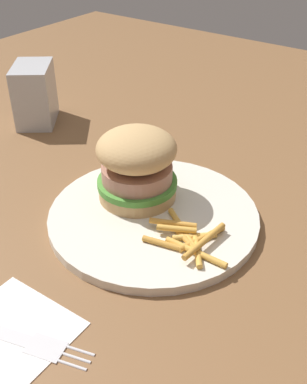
{
  "coord_description": "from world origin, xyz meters",
  "views": [
    {
      "loc": [
        -0.36,
        -0.26,
        0.36
      ],
      "look_at": [
        0.02,
        0.01,
        0.04
      ],
      "focal_mm": 43.84,
      "sensor_mm": 36.0,
      "label": 1
    }
  ],
  "objects_px": {
    "napkin_dispenser": "(35,94)",
    "fries_pile": "(188,238)",
    "napkin": "(7,335)",
    "fork": "(8,334)",
    "sandwich": "(137,164)",
    "plate": "(154,216)"
  },
  "relations": [
    {
      "from": "plate",
      "to": "fork",
      "type": "xyz_separation_m",
      "value": [
        -0.22,
        0.01,
        -0.0
      ]
    },
    {
      "from": "fries_pile",
      "to": "fork",
      "type": "distance_m",
      "value": 0.21
    },
    {
      "from": "sandwich",
      "to": "napkin",
      "type": "height_order",
      "value": "sandwich"
    },
    {
      "from": "fork",
      "to": "sandwich",
      "type": "bearing_deg",
      "value": 7.61
    },
    {
      "from": "napkin_dispenser",
      "to": "sandwich",
      "type": "bearing_deg",
      "value": 34.01
    },
    {
      "from": "plate",
      "to": "fork",
      "type": "distance_m",
      "value": 0.22
    },
    {
      "from": "napkin",
      "to": "plate",
      "type": "bearing_deg",
      "value": -1.82
    },
    {
      "from": "sandwich",
      "to": "napkin_dispenser",
      "type": "distance_m",
      "value": 0.31
    },
    {
      "from": "napkin_dispenser",
      "to": "fork",
      "type": "bearing_deg",
      "value": 6.13
    },
    {
      "from": "fries_pile",
      "to": "napkin",
      "type": "bearing_deg",
      "value": 160.36
    },
    {
      "from": "plate",
      "to": "sandwich",
      "type": "height_order",
      "value": "sandwich"
    },
    {
      "from": "napkin",
      "to": "fork",
      "type": "height_order",
      "value": "fork"
    },
    {
      "from": "fork",
      "to": "plate",
      "type": "bearing_deg",
      "value": -1.44
    },
    {
      "from": "fries_pile",
      "to": "napkin_dispenser",
      "type": "distance_m",
      "value": 0.42
    },
    {
      "from": "napkin_dispenser",
      "to": "fries_pile",
      "type": "bearing_deg",
      "value": 33.23
    },
    {
      "from": "fries_pile",
      "to": "fork",
      "type": "xyz_separation_m",
      "value": [
        -0.2,
        0.07,
        -0.01
      ]
    },
    {
      "from": "napkin_dispenser",
      "to": "plate",
      "type": "bearing_deg",
      "value": 33.29
    },
    {
      "from": "fries_pile",
      "to": "napkin_dispenser",
      "type": "bearing_deg",
      "value": 70.91
    },
    {
      "from": "plate",
      "to": "sandwich",
      "type": "relative_size",
      "value": 2.54
    },
    {
      "from": "fries_pile",
      "to": "napkin",
      "type": "distance_m",
      "value": 0.21
    },
    {
      "from": "plate",
      "to": "napkin_dispenser",
      "type": "distance_m",
      "value": 0.35
    },
    {
      "from": "sandwich",
      "to": "fries_pile",
      "type": "bearing_deg",
      "value": -111.26
    }
  ]
}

